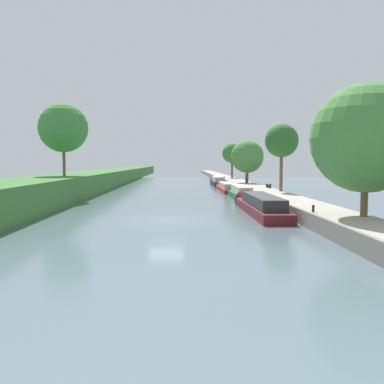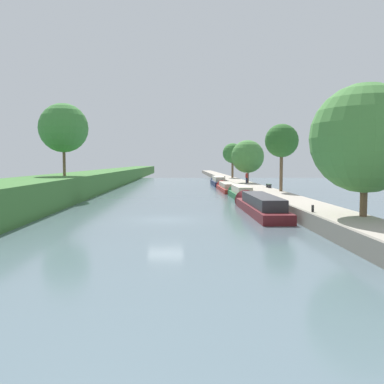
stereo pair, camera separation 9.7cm
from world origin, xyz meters
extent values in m
plane|color=slate|center=(0.00, 0.00, 0.00)|extent=(160.00, 160.00, 0.00)
cube|color=#A89E8E|center=(10.78, 0.00, 0.48)|extent=(3.22, 260.00, 0.96)
cube|color=gray|center=(9.04, 0.00, 0.50)|extent=(0.25, 260.00, 1.01)
cube|color=maroon|center=(7.45, 3.51, 0.35)|extent=(2.19, 13.35, 0.71)
cube|color=#333338|center=(7.45, 2.85, 1.12)|extent=(1.80, 9.35, 0.83)
cone|color=maroon|center=(7.45, 10.85, 0.35)|extent=(2.08, 1.31, 2.08)
cube|color=#1E6033|center=(7.85, 17.49, 0.33)|extent=(1.81, 9.40, 0.66)
cube|color=beige|center=(7.85, 17.02, 1.06)|extent=(1.49, 6.58, 0.81)
cone|color=#1E6033|center=(7.85, 22.73, 0.33)|extent=(1.72, 1.09, 1.72)
cube|color=maroon|center=(7.62, 29.84, 0.28)|extent=(1.95, 12.54, 0.56)
cube|color=#B2A893|center=(7.62, 29.21, 0.90)|extent=(1.60, 8.78, 0.66)
cone|color=maroon|center=(7.62, 36.69, 0.28)|extent=(1.85, 1.17, 1.85)
cube|color=#141E42|center=(7.63, 44.47, 0.39)|extent=(1.94, 11.32, 0.78)
cube|color=beige|center=(7.63, 43.91, 1.19)|extent=(1.59, 7.92, 0.82)
cone|color=#141E42|center=(7.63, 50.72, 0.39)|extent=(1.84, 1.16, 1.84)
cylinder|color=brown|center=(11.75, -5.65, 2.36)|extent=(0.42, 0.42, 2.80)
sphere|color=#47843D|center=(11.75, -5.65, 5.50)|extent=(6.32, 6.32, 6.32)
cylinder|color=brown|center=(11.98, 15.62, 3.20)|extent=(0.35, 0.35, 4.49)
sphere|color=#2D6628|center=(11.98, 15.62, 6.44)|extent=(3.61, 3.61, 3.61)
cylinder|color=brown|center=(11.31, 34.74, 2.27)|extent=(0.43, 0.43, 2.63)
sphere|color=#47843D|center=(11.31, 34.74, 4.98)|extent=(5.04, 5.04, 5.04)
cylinder|color=brown|center=(11.44, 54.76, 2.89)|extent=(0.43, 0.43, 3.86)
sphere|color=#387533|center=(11.44, 54.76, 5.92)|extent=(4.01, 4.01, 4.01)
cylinder|color=brown|center=(-12.10, 18.06, 4.51)|extent=(0.32, 0.32, 3.86)
sphere|color=#3D7F38|center=(-12.10, 18.06, 7.95)|extent=(5.49, 5.49, 5.49)
cylinder|color=#282D42|center=(10.84, 32.50, 1.37)|extent=(0.26, 0.26, 0.82)
cylinder|color=#B22D28|center=(10.84, 32.50, 2.09)|extent=(0.34, 0.34, 0.62)
sphere|color=tan|center=(10.84, 32.50, 2.51)|extent=(0.22, 0.22, 0.22)
cylinder|color=black|center=(9.46, -3.46, 1.18)|extent=(0.16, 0.16, 0.45)
cylinder|color=black|center=(9.46, 50.72, 1.18)|extent=(0.16, 0.16, 0.45)
cube|color=#333338|center=(11.94, 21.21, 1.16)|extent=(0.40, 0.08, 0.41)
cube|color=#333338|center=(11.94, 22.41, 1.16)|extent=(0.40, 0.08, 0.41)
cube|color=#2D4733|center=(11.94, 21.81, 1.40)|extent=(0.44, 1.50, 0.06)
camera|label=1|loc=(1.04, -29.73, 4.13)|focal=39.29mm
camera|label=2|loc=(1.13, -29.73, 4.13)|focal=39.29mm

